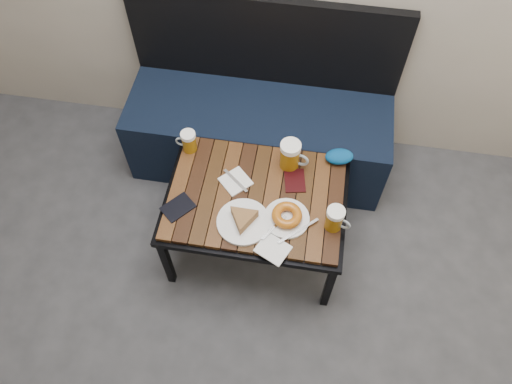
# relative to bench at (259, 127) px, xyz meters

# --- Properties ---
(room_shell) EXTENTS (4.00, 4.00, 4.00)m
(room_shell) POSITION_rel_bench_xyz_m (0.12, -1.26, 1.48)
(room_shell) COLOR gray
(room_shell) RESTS_ON ground
(bench) EXTENTS (1.40, 0.50, 0.95)m
(bench) POSITION_rel_bench_xyz_m (0.00, 0.00, 0.00)
(bench) COLOR black
(bench) RESTS_ON ground
(cafe_table) EXTENTS (0.84, 0.62, 0.47)m
(cafe_table) POSITION_rel_bench_xyz_m (0.07, -0.57, 0.16)
(cafe_table) COLOR black
(cafe_table) RESTS_ON ground
(beer_mug_left) EXTENTS (0.11, 0.07, 0.12)m
(beer_mug_left) POSITION_rel_bench_xyz_m (-0.29, -0.35, 0.26)
(beer_mug_left) COLOR #8D5C0B
(beer_mug_left) RESTS_ON cafe_table
(beer_mug_centre) EXTENTS (0.15, 0.11, 0.15)m
(beer_mug_centre) POSITION_rel_bench_xyz_m (0.20, -0.37, 0.28)
(beer_mug_centre) COLOR #8D5C0B
(beer_mug_centre) RESTS_ON cafe_table
(beer_mug_right) EXTENTS (0.12, 0.10, 0.13)m
(beer_mug_right) POSITION_rel_bench_xyz_m (0.44, -0.67, 0.26)
(beer_mug_right) COLOR #8D5C0B
(beer_mug_right) RESTS_ON cafe_table
(plate_pie) EXTENTS (0.24, 0.24, 0.07)m
(plate_pie) POSITION_rel_bench_xyz_m (0.04, -0.72, 0.23)
(plate_pie) COLOR white
(plate_pie) RESTS_ON cafe_table
(plate_bagel) EXTENTS (0.24, 0.24, 0.06)m
(plate_bagel) POSITION_rel_bench_xyz_m (0.23, -0.67, 0.22)
(plate_bagel) COLOR white
(plate_bagel) RESTS_ON cafe_table
(napkin_left) EXTENTS (0.17, 0.17, 0.01)m
(napkin_left) POSITION_rel_bench_xyz_m (-0.03, -0.51, 0.20)
(napkin_left) COLOR white
(napkin_left) RESTS_ON cafe_table
(napkin_right) EXTENTS (0.17, 0.16, 0.01)m
(napkin_right) POSITION_rel_bench_xyz_m (0.19, -0.83, 0.20)
(napkin_right) COLOR white
(napkin_right) RESTS_ON cafe_table
(passport_navy) EXTENTS (0.17, 0.17, 0.01)m
(passport_navy) POSITION_rel_bench_xyz_m (-0.27, -0.69, 0.20)
(passport_navy) COLOR black
(passport_navy) RESTS_ON cafe_table
(passport_burgundy) EXTENTS (0.12, 0.15, 0.01)m
(passport_burgundy) POSITION_rel_bench_xyz_m (0.24, -0.46, 0.20)
(passport_burgundy) COLOR black
(passport_burgundy) RESTS_ON cafe_table
(knit_pouch) EXTENTS (0.15, 0.12, 0.06)m
(knit_pouch) POSITION_rel_bench_xyz_m (0.43, -0.31, 0.23)
(knit_pouch) COLOR navy
(knit_pouch) RESTS_ON cafe_table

